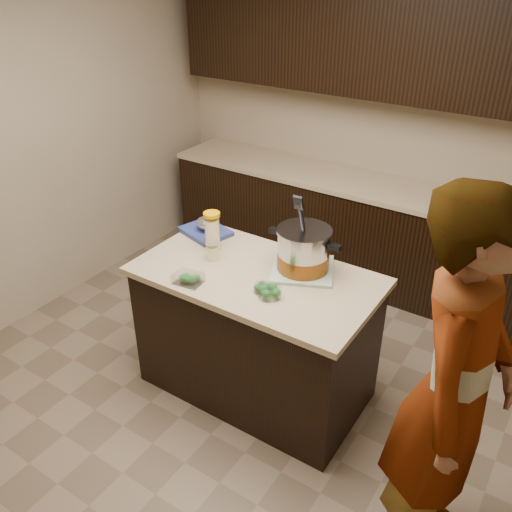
# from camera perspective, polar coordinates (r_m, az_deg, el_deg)

# --- Properties ---
(ground_plane) EXTENTS (4.00, 4.00, 0.00)m
(ground_plane) POSITION_cam_1_polar(r_m,az_deg,el_deg) (3.78, -0.00, -13.53)
(ground_plane) COLOR brown
(ground_plane) RESTS_ON ground
(room_shell) EXTENTS (4.04, 4.04, 2.72)m
(room_shell) POSITION_cam_1_polar(r_m,az_deg,el_deg) (2.89, -0.00, 12.05)
(room_shell) COLOR tan
(room_shell) RESTS_ON ground
(back_cabinets) EXTENTS (3.60, 0.63, 2.33)m
(back_cabinets) POSITION_cam_1_polar(r_m,az_deg,el_deg) (4.62, 12.05, 8.15)
(back_cabinets) COLOR black
(back_cabinets) RESTS_ON ground
(island) EXTENTS (1.46, 0.81, 0.90)m
(island) POSITION_cam_1_polar(r_m,az_deg,el_deg) (3.49, -0.00, -8.12)
(island) COLOR black
(island) RESTS_ON ground
(dish_towel) EXTENTS (0.48, 0.48, 0.02)m
(dish_towel) POSITION_cam_1_polar(r_m,az_deg,el_deg) (3.26, 4.92, -1.39)
(dish_towel) COLOR #57825C
(dish_towel) RESTS_ON island
(stock_pot) EXTENTS (0.46, 0.34, 0.47)m
(stock_pot) POSITION_cam_1_polar(r_m,az_deg,el_deg) (3.20, 5.01, 0.42)
(stock_pot) COLOR #B7B7BC
(stock_pot) RESTS_ON dish_towel
(lemonade_pitcher) EXTENTS (0.11, 0.11, 0.25)m
(lemonade_pitcher) POSITION_cam_1_polar(r_m,az_deg,el_deg) (3.45, -4.61, 2.48)
(lemonade_pitcher) COLOR #F1E293
(lemonade_pitcher) RESTS_ON island
(mason_jar) EXTENTS (0.11, 0.11, 0.14)m
(mason_jar) POSITION_cam_1_polar(r_m,az_deg,el_deg) (3.35, -4.62, 0.55)
(mason_jar) COLOR #F1E293
(mason_jar) RESTS_ON island
(broccoli_tub_left) EXTENTS (0.14, 0.14, 0.05)m
(broccoli_tub_left) POSITION_cam_1_polar(r_m,az_deg,el_deg) (3.05, 0.74, -3.42)
(broccoli_tub_left) COLOR silver
(broccoli_tub_left) RESTS_ON island
(broccoli_tub_right) EXTENTS (0.16, 0.16, 0.06)m
(broccoli_tub_right) POSITION_cam_1_polar(r_m,az_deg,el_deg) (3.01, 1.46, -3.84)
(broccoli_tub_right) COLOR silver
(broccoli_tub_right) RESTS_ON island
(broccoli_tub_rect) EXTENTS (0.17, 0.13, 0.06)m
(broccoli_tub_rect) POSITION_cam_1_polar(r_m,az_deg,el_deg) (3.16, -7.15, -2.39)
(broccoli_tub_rect) COLOR silver
(broccoli_tub_rect) RESTS_ON island
(blue_tray) EXTENTS (0.37, 0.33, 0.12)m
(blue_tray) POSITION_cam_1_polar(r_m,az_deg,el_deg) (3.67, -5.23, 2.91)
(blue_tray) COLOR navy
(blue_tray) RESTS_ON island
(person) EXTENTS (0.46, 0.70, 1.92)m
(person) POSITION_cam_1_polar(r_m,az_deg,el_deg) (2.48, 19.95, -13.64)
(person) COLOR gray
(person) RESTS_ON ground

